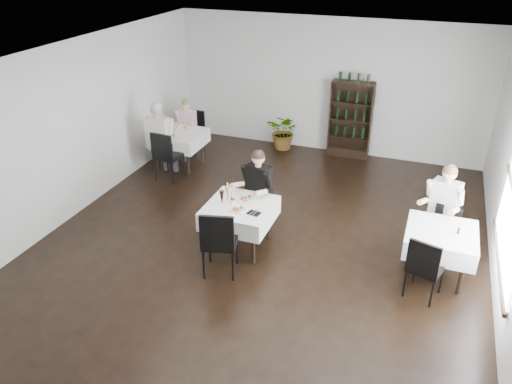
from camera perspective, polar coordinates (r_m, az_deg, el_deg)
room_shell at (r=7.37m, az=0.20°, el=3.09°), size 9.00×9.00×9.00m
wine_shelf at (r=11.37m, az=10.74°, el=8.05°), size 0.90×0.28×1.75m
main_table at (r=7.87m, az=-1.86°, el=-2.42°), size 1.03×1.03×0.77m
left_table at (r=10.86m, az=-8.68°, el=6.02°), size 0.98×0.98×0.77m
right_table at (r=7.68m, az=20.34°, el=-5.14°), size 0.98×0.98×0.77m
potted_tree at (r=11.72m, az=3.28°, el=6.92°), size 0.88×0.79×0.86m
main_chair_far at (r=8.57m, az=0.18°, el=-0.25°), size 0.54×0.55×0.97m
main_chair_near at (r=7.24m, az=-4.25°, el=-5.42°), size 0.60×0.60×1.08m
left_chair_far at (r=11.53m, az=-7.17°, el=7.11°), size 0.49×0.50×0.99m
left_chair_near at (r=10.23m, az=-10.23°, el=4.39°), size 0.52×0.53×1.05m
right_chair_far at (r=8.22m, az=20.70°, el=-4.01°), size 0.46×0.46×0.86m
right_chair_near at (r=7.19m, az=18.72°, el=-7.93°), size 0.55×0.55×0.96m
diner_main at (r=8.16m, az=-0.05°, el=0.66°), size 0.62×0.66×1.48m
diner_left_far at (r=11.26m, az=-8.06°, el=7.67°), size 0.53×0.55×1.33m
diner_left_near at (r=10.29m, az=-10.85°, el=6.54°), size 0.63×0.63×1.63m
diner_right_far at (r=8.16m, az=20.53°, el=-1.21°), size 0.63×0.68×1.49m
plate_far at (r=7.93m, az=-1.13°, el=-0.78°), size 0.28×0.28×0.08m
plate_near at (r=7.63m, az=-2.05°, el=-2.02°), size 0.23×0.23×0.07m
pilsner_dark at (r=7.74m, az=-3.92°, el=-0.67°), size 0.07×0.07×0.32m
pilsner_lager at (r=7.85m, az=-3.26°, el=-0.19°), size 0.08×0.08×0.32m
coke_bottle at (r=7.81m, az=-2.68°, el=-0.63°), size 0.06×0.06×0.24m
napkin_cutlery at (r=7.55m, az=-0.24°, el=-2.42°), size 0.22×0.21×0.02m
pepper_mill at (r=7.61m, az=22.14°, el=-4.11°), size 0.04×0.04×0.09m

